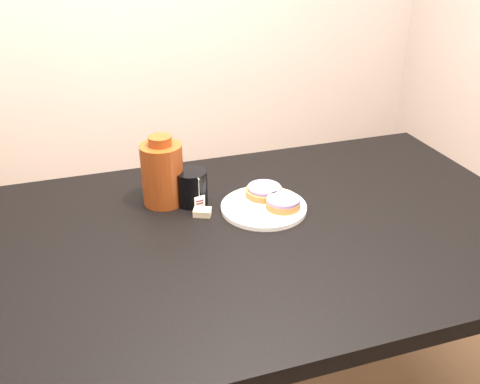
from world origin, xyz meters
The scene contains 7 objects.
table centered at (0.00, 0.00, 0.67)m, with size 1.40×0.90×0.75m.
plate centered at (0.02, 0.08, 0.76)m, with size 0.23×0.23×0.02m.
bagel_back centered at (0.04, 0.14, 0.78)m, with size 0.14×0.14×0.03m.
bagel_front centered at (0.06, 0.06, 0.78)m, with size 0.11×0.11×0.03m.
mug centered at (-0.16, 0.18, 0.80)m, with size 0.13×0.10×0.09m.
teabag_pouch centered at (-0.14, 0.11, 0.76)m, with size 0.04×0.03×0.02m, color #C6B793.
bagel_package centered at (-0.22, 0.21, 0.84)m, with size 0.13×0.13×0.19m.
Camera 1 is at (-0.43, -1.06, 1.45)m, focal length 40.00 mm.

